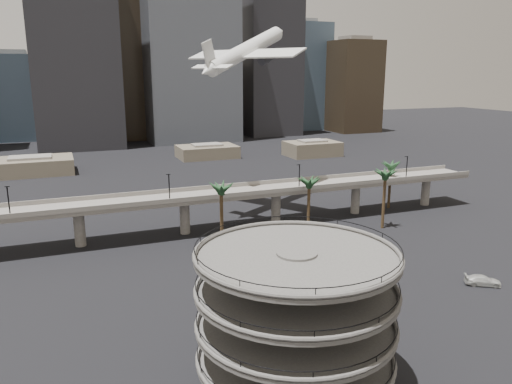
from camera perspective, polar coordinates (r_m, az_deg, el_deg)
name	(u,v)px	position (r m, az deg, el deg)	size (l,w,h in m)	color
ground	(370,346)	(69.80, 12.91, -16.83)	(700.00, 700.00, 0.00)	black
parking_ramp	(296,308)	(56.12, 4.56, -13.03)	(22.20, 22.20, 17.35)	#4D4B48
overpass	(232,197)	(113.16, -2.79, -0.55)	(130.00, 9.30, 14.70)	slate
palm_trees	(332,179)	(114.40, 8.66, 1.50)	(54.40, 18.40, 14.00)	#46321E
low_buildings	(176,156)	(198.38, -9.18, 4.11)	(135.00, 27.50, 6.80)	#645A49
skyline	(156,60)	(270.75, -11.38, 14.53)	(269.00, 86.00, 111.18)	gray
airborne_jet	(246,51)	(125.06, -1.15, 15.82)	(30.61, 29.02, 14.49)	silver
car_a	(289,286)	(83.40, 3.77, -10.68)	(1.67, 4.14, 1.41)	maroon
car_b	(330,281)	(86.11, 8.50, -10.02)	(1.42, 4.08, 1.34)	black
car_c	(483,280)	(93.13, 24.50, -9.19)	(2.34, 5.75, 1.67)	#BABBB6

